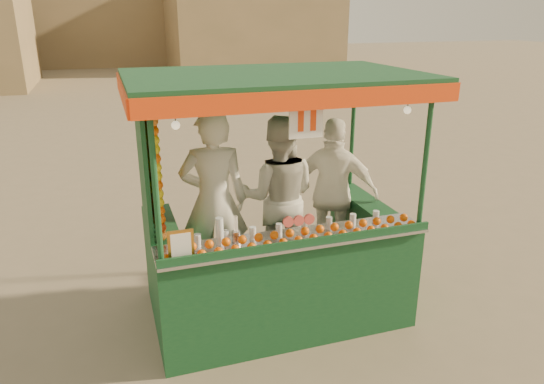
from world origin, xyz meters
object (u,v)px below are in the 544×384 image
object	(u,v)px
vendor_left	(214,201)
vendor_right	(334,193)
vendor_middle	(279,197)
juice_cart	(271,246)

from	to	relation	value
vendor_left	vendor_right	world-z (taller)	vendor_left
vendor_middle	vendor_right	world-z (taller)	vendor_middle
vendor_left	vendor_right	bearing A→B (deg)	-165.01
juice_cart	vendor_right	size ratio (longest dim) A/B	1.64
vendor_left	vendor_right	distance (m)	1.35
juice_cart	vendor_left	world-z (taller)	juice_cart
juice_cart	vendor_left	distance (m)	0.72
vendor_middle	vendor_right	size ratio (longest dim) A/B	1.05
juice_cart	vendor_left	bearing A→B (deg)	145.90
vendor_middle	vendor_left	bearing A→B (deg)	25.60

